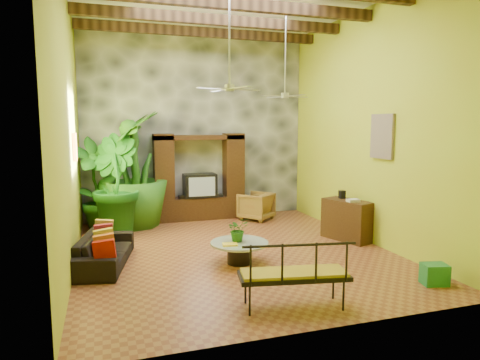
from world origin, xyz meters
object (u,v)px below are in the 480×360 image
object	(u,v)px
tall_plant_c	(134,170)
green_bin	(435,274)
ceiling_fan_back	(285,87)
wicker_armchair	(256,206)
sofa	(105,250)
tall_plant_a	(95,184)
ceiling_fan_front	(229,76)
iron_bench	(296,272)
tall_plant_b	(113,184)
coffee_table	(239,250)
entertainment_center	(200,184)
side_console	(347,220)

from	to	relation	value
tall_plant_c	green_bin	size ratio (longest dim) A/B	7.45
ceiling_fan_back	wicker_armchair	size ratio (longest dim) A/B	2.32
sofa	tall_plant_a	world-z (taller)	tall_plant_a
ceiling_fan_front	wicker_armchair	distance (m)	4.57
ceiling_fan_back	iron_bench	world-z (taller)	ceiling_fan_back
tall_plant_a	tall_plant_b	size ratio (longest dim) A/B	0.96
iron_bench	wicker_armchair	bearing A→B (deg)	86.17
iron_bench	ceiling_fan_front	bearing A→B (deg)	105.74
tall_plant_b	iron_bench	world-z (taller)	tall_plant_b
coffee_table	green_bin	size ratio (longest dim) A/B	2.78
entertainment_center	sofa	size ratio (longest dim) A/B	1.24
ceiling_fan_back	wicker_armchair	bearing A→B (deg)	97.15
tall_plant_b	tall_plant_c	bearing A→B (deg)	51.15
ceiling_fan_front	wicker_armchair	bearing A→B (deg)	61.69
tall_plant_b	entertainment_center	bearing A→B (deg)	23.40
ceiling_fan_back	coffee_table	size ratio (longest dim) A/B	1.75
coffee_table	ceiling_fan_back	bearing A→B (deg)	48.36
wicker_armchair	entertainment_center	bearing A→B (deg)	-60.29
tall_plant_c	side_console	xyz separation A→B (m)	(4.37, -2.72, -0.98)
side_console	green_bin	distance (m)	2.80
coffee_table	iron_bench	world-z (taller)	iron_bench
wicker_armchair	iron_bench	distance (m)	5.64
entertainment_center	ceiling_fan_back	world-z (taller)	ceiling_fan_back
ceiling_fan_front	wicker_armchair	size ratio (longest dim) A/B	2.32
wicker_armchair	green_bin	size ratio (longest dim) A/B	2.09
ceiling_fan_front	green_bin	world-z (taller)	ceiling_fan_front
sofa	green_bin	bearing A→B (deg)	-105.27
tall_plant_a	green_bin	bearing A→B (deg)	-46.34
wicker_armchair	iron_bench	xyz separation A→B (m)	(-1.40, -5.46, 0.17)
tall_plant_b	side_console	distance (m)	5.36
sofa	iron_bench	distance (m)	3.73
green_bin	coffee_table	bearing A→B (deg)	143.39
coffee_table	iron_bench	bearing A→B (deg)	-86.21
entertainment_center	sofa	world-z (taller)	entertainment_center
green_bin	tall_plant_c	bearing A→B (deg)	127.65
sofa	wicker_armchair	world-z (taller)	wicker_armchair
entertainment_center	coffee_table	world-z (taller)	entertainment_center
green_bin	tall_plant_b	bearing A→B (deg)	134.43
iron_bench	tall_plant_c	bearing A→B (deg)	117.68
ceiling_fan_front	side_console	size ratio (longest dim) A/B	1.68
ceiling_fan_front	tall_plant_a	xyz separation A→B (m)	(-2.45, 3.13, -2.27)
sofa	iron_bench	bearing A→B (deg)	-125.59
tall_plant_b	wicker_armchair	bearing A→B (deg)	6.93
wicker_armchair	tall_plant_a	bearing A→B (deg)	-41.70
ceiling_fan_back	tall_plant_a	world-z (taller)	ceiling_fan_back
entertainment_center	tall_plant_a	size ratio (longest dim) A/B	1.06
ceiling_fan_front	tall_plant_a	bearing A→B (deg)	128.06
coffee_table	side_console	size ratio (longest dim) A/B	0.96
entertainment_center	ceiling_fan_back	size ratio (longest dim) A/B	1.29
wicker_armchair	coffee_table	bearing A→B (deg)	25.21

